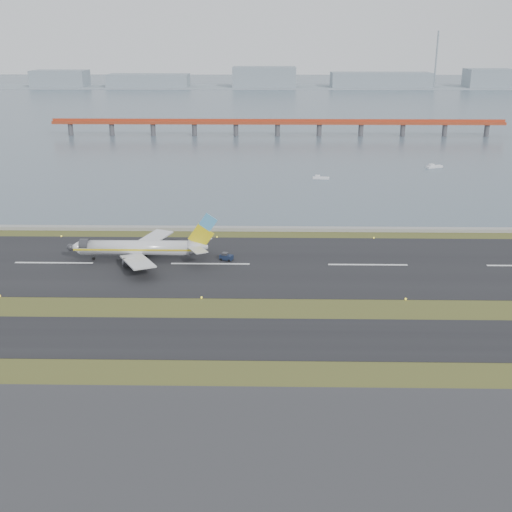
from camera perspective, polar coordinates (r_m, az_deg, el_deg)
The scene contains 12 objects.
ground at distance 135.67m, azimuth -5.17°, elevation -5.01°, with size 1000.00×1000.00×0.00m, color #374719.
apron_strip at distance 88.77m, azimuth -9.08°, elevation -19.57°, with size 1000.00×50.00×0.10m, color #303133.
taxiway_strip at distance 124.86m, azimuth -5.75°, elevation -7.23°, with size 1000.00×18.00×0.10m, color black.
runway_strip at distance 163.37m, azimuth -4.09°, elevation -0.71°, with size 1000.00×45.00×0.10m, color black.
seawall at distance 191.65m, azimuth -3.32°, elevation 2.45°, with size 1000.00×2.50×1.00m, color gray.
bay_water at distance 585.91m, azimuth -0.38°, elevation 13.63°, with size 1400.00×800.00×1.30m, color #4B5E6B.
red_pier at distance 376.23m, azimuth 1.93°, elevation 11.72°, with size 260.00×5.00×10.20m.
far_shoreline at distance 744.75m, azimuth 1.02°, elevation 15.25°, with size 1400.00×80.00×60.50m.
airliner at distance 167.05m, azimuth -10.18°, elevation 0.72°, with size 38.52×32.89×12.80m.
pushback_tug at distance 165.48m, azimuth -2.67°, elevation -0.07°, with size 3.67×2.85×2.08m.
workboat_near at distance 262.54m, azimuth 5.75°, elevation 6.93°, with size 6.80×2.80×1.60m.
workboat_far at distance 294.45m, azimuth 15.53°, elevation 7.67°, with size 7.87×5.31×1.84m.
Camera 1 is at (14.45, -123.14, 55.09)m, focal length 45.00 mm.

